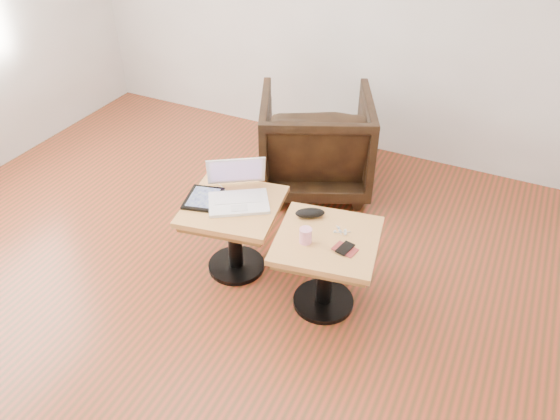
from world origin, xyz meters
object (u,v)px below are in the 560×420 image
at_px(laptop, 238,192).
at_px(armchair, 315,142).
at_px(striped_cup, 306,236).
at_px(side_table_right, 326,255).
at_px(side_table_left, 234,221).

relative_size(laptop, armchair, 0.58).
xyz_separation_m(laptop, striped_cup, (0.49, -0.18, -0.00)).
relative_size(laptop, striped_cup, 5.46).
relative_size(striped_cup, armchair, 0.11).
bearing_deg(armchair, striped_cup, 86.04).
bearing_deg(side_table_right, laptop, 159.99).
height_order(side_table_right, armchair, armchair).
bearing_deg(side_table_right, side_table_left, 165.46).
xyz_separation_m(side_table_left, laptop, (0.00, 0.06, 0.16)).
distance_m(side_table_left, striped_cup, 0.54).
height_order(side_table_right, laptop, laptop).
bearing_deg(striped_cup, side_table_right, 42.47).
height_order(side_table_left, armchair, armchair).
bearing_deg(laptop, side_table_right, -43.02).
height_order(side_table_right, striped_cup, striped_cup).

